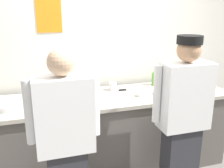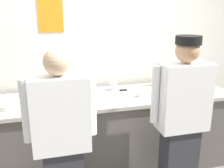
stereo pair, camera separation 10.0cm
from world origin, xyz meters
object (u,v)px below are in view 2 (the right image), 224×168
object	(u,v)px
plate_stack_front	(10,105)
ramekin_red_sauce	(141,94)
chef_center	(182,119)
deli_cup	(113,86)
chef_near_left	(62,140)
mixing_bowl_steel	(65,93)
squeeze_bottle_primary	(156,79)
sheet_tray	(184,88)
ramekin_yellow_sauce	(159,92)
chefs_knife	(129,90)

from	to	relation	value
plate_stack_front	ramekin_red_sauce	distance (m)	1.37
chef_center	deli_cup	bearing A→B (deg)	115.69
chef_near_left	chef_center	world-z (taller)	chef_center
mixing_bowl_steel	squeeze_bottle_primary	distance (m)	1.16
chef_near_left	deli_cup	world-z (taller)	chef_near_left
plate_stack_front	squeeze_bottle_primary	xyz separation A→B (m)	(1.69, 0.32, 0.07)
mixing_bowl_steel	sheet_tray	size ratio (longest dim) A/B	0.69
ramekin_red_sauce	sheet_tray	bearing A→B (deg)	10.34
sheet_tray	ramekin_yellow_sauce	distance (m)	0.38
chef_near_left	ramekin_yellow_sauce	bearing A→B (deg)	29.09
chef_center	ramekin_red_sauce	bearing A→B (deg)	107.85
chef_near_left	mixing_bowl_steel	size ratio (longest dim) A/B	4.31
ramekin_red_sauce	chef_center	bearing A→B (deg)	-72.15
chef_near_left	chefs_knife	xyz separation A→B (m)	(0.85, 0.87, 0.08)
ramekin_red_sauce	deli_cup	distance (m)	0.38
sheet_tray	squeeze_bottle_primary	size ratio (longest dim) A/B	2.78
plate_stack_front	squeeze_bottle_primary	distance (m)	1.73
chef_near_left	squeeze_bottle_primary	bearing A→B (deg)	38.08
ramekin_red_sauce	mixing_bowl_steel	bearing A→B (deg)	167.87
chef_center	mixing_bowl_steel	xyz separation A→B (m)	(-1.00, 0.75, 0.10)
plate_stack_front	ramekin_red_sauce	xyz separation A→B (m)	(1.37, -0.02, -0.00)
chef_near_left	squeeze_bottle_primary	xyz separation A→B (m)	(1.24, 0.97, 0.17)
squeeze_bottle_primary	ramekin_red_sauce	world-z (taller)	squeeze_bottle_primary
deli_cup	chef_center	bearing A→B (deg)	-64.31
mixing_bowl_steel	chefs_knife	bearing A→B (deg)	4.99
squeeze_bottle_primary	ramekin_red_sauce	bearing A→B (deg)	-133.58
ramekin_red_sauce	plate_stack_front	bearing A→B (deg)	179.25
plate_stack_front	mixing_bowl_steel	world-z (taller)	mixing_bowl_steel
plate_stack_front	ramekin_yellow_sauce	world-z (taller)	same
plate_stack_front	mixing_bowl_steel	size ratio (longest dim) A/B	0.66
chef_center	chefs_knife	xyz separation A→B (m)	(-0.25, 0.81, 0.05)
plate_stack_front	mixing_bowl_steel	bearing A→B (deg)	16.00
sheet_tray	chef_near_left	bearing A→B (deg)	-153.93
plate_stack_front	deli_cup	bearing A→B (deg)	13.93
chef_near_left	deli_cup	xyz separation A→B (m)	(0.67, 0.92, 0.12)
chef_center	plate_stack_front	xyz separation A→B (m)	(-1.55, 0.59, 0.07)
squeeze_bottle_primary	deli_cup	bearing A→B (deg)	-175.57
deli_cup	chefs_knife	xyz separation A→B (m)	(0.17, -0.06, -0.04)
ramekin_red_sauce	deli_cup	world-z (taller)	deli_cup
mixing_bowl_steel	ramekin_red_sauce	size ratio (longest dim) A/B	3.81
chef_near_left	ramekin_yellow_sauce	distance (m)	1.30
plate_stack_front	sheet_tray	size ratio (longest dim) A/B	0.46
sheet_tray	deli_cup	bearing A→B (deg)	166.89
mixing_bowl_steel	ramekin_red_sauce	xyz separation A→B (m)	(0.82, -0.18, -0.03)
squeeze_bottle_primary	sheet_tray	bearing A→B (deg)	-41.87
squeeze_bottle_primary	deli_cup	distance (m)	0.56
plate_stack_front	chefs_knife	size ratio (longest dim) A/B	0.89
chef_near_left	chefs_knife	size ratio (longest dim) A/B	5.74
mixing_bowl_steel	deli_cup	distance (m)	0.60
sheet_tray	ramekin_yellow_sauce	size ratio (longest dim) A/B	5.79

